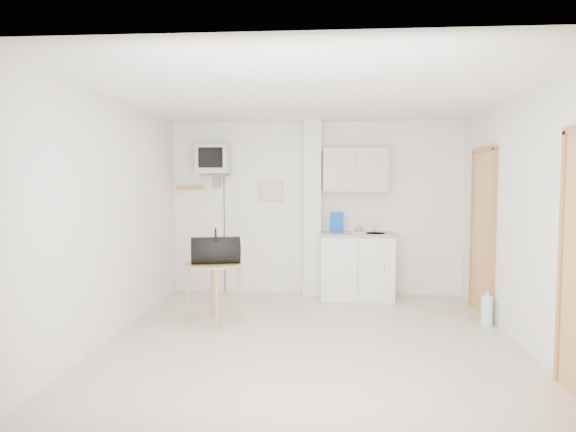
# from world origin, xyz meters

# --- Properties ---
(ground) EXTENTS (4.50, 4.50, 0.00)m
(ground) POSITION_xyz_m (0.00, 0.00, 0.00)
(ground) COLOR #C2B39D
(ground) RESTS_ON ground
(room_envelope) EXTENTS (4.24, 4.54, 2.55)m
(room_envelope) POSITION_xyz_m (0.24, 0.09, 1.54)
(room_envelope) COLOR white
(room_envelope) RESTS_ON ground
(kitchenette) EXTENTS (1.03, 0.58, 2.10)m
(kitchenette) POSITION_xyz_m (0.57, 2.00, 0.80)
(kitchenette) COLOR white
(kitchenette) RESTS_ON ground
(crt_television) EXTENTS (0.44, 0.45, 2.15)m
(crt_television) POSITION_xyz_m (-1.45, 2.02, 1.94)
(crt_television) COLOR slate
(crt_television) RESTS_ON ground
(round_table) EXTENTS (0.67, 0.67, 0.70)m
(round_table) POSITION_xyz_m (-1.15, 0.61, 0.61)
(round_table) COLOR #AA8648
(round_table) RESTS_ON ground
(duffel_bag) EXTENTS (0.61, 0.43, 0.41)m
(duffel_bag) POSITION_xyz_m (-1.12, 0.57, 0.86)
(duffel_bag) COLOR black
(duffel_bag) RESTS_ON round_table
(water_bottle) EXTENTS (0.13, 0.13, 0.39)m
(water_bottle) POSITION_xyz_m (1.98, 0.70, 0.17)
(water_bottle) COLOR #AFE1F5
(water_bottle) RESTS_ON ground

